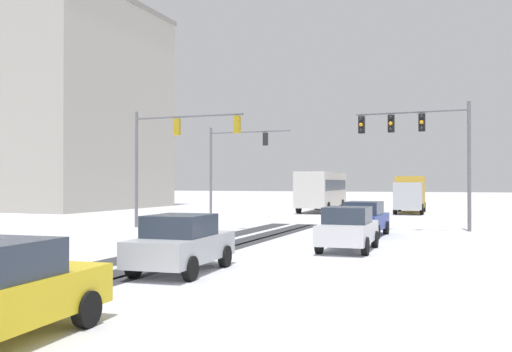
{
  "coord_description": "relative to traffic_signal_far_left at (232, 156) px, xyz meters",
  "views": [
    {
      "loc": [
        8.63,
        -3.93,
        2.52
      ],
      "look_at": [
        0.0,
        19.53,
        2.8
      ],
      "focal_mm": 40.1,
      "sensor_mm": 36.0,
      "label": 1
    }
  ],
  "objects": [
    {
      "name": "car_blue_lead",
      "position": [
        11.24,
        -10.88,
        -3.62
      ],
      "size": [
        1.93,
        4.15,
        1.62
      ],
      "color": "#233899",
      "rests_on": "ground"
    },
    {
      "name": "box_truck_delivery",
      "position": [
        11.41,
        10.67,
        -2.8
      ],
      "size": [
        2.49,
        7.47,
        3.02
      ],
      "color": "#B7BABF",
      "rests_on": "ground"
    },
    {
      "name": "traffic_signal_far_left",
      "position": [
        0.0,
        0.0,
        0.0
      ],
      "size": [
        6.15,
        0.38,
        6.5
      ],
      "color": "slate",
      "rests_on": "ground"
    },
    {
      "name": "wheel_track_left_lane",
      "position": [
        5.19,
        -19.92,
        -4.43
      ],
      "size": [
        1.18,
        30.68,
        0.01
      ],
      "primitive_type": "cube",
      "color": "#38383D",
      "rests_on": "ground"
    },
    {
      "name": "office_building_far_left_block",
      "position": [
        -25.44,
        8.05,
        5.56
      ],
      "size": [
        23.38,
        18.5,
        19.98
      ],
      "color": "#B2ADA3",
      "rests_on": "ground"
    },
    {
      "name": "traffic_signal_near_right",
      "position": [
        13.65,
        -7.87,
        0.34
      ],
      "size": [
        5.68,
        0.56,
        6.5
      ],
      "color": "slate",
      "rests_on": "ground"
    },
    {
      "name": "car_silver_third",
      "position": [
        8.24,
        -23.48,
        -3.62
      ],
      "size": [
        2.0,
        4.18,
        1.62
      ],
      "color": "#B7BABF",
      "rests_on": "ground"
    },
    {
      "name": "wheel_track_right_lane",
      "position": [
        7.35,
        -19.92,
        -4.43
      ],
      "size": [
        0.71,
        30.68,
        0.01
      ],
      "primitive_type": "cube",
      "color": "#38383D",
      "rests_on": "ground"
    },
    {
      "name": "car_white_second",
      "position": [
        11.64,
        -16.82,
        -3.62
      ],
      "size": [
        1.89,
        4.13,
        1.62
      ],
      "color": "silver",
      "rests_on": "ground"
    },
    {
      "name": "bus_oncoming",
      "position": [
        3.96,
        10.9,
        -2.44
      ],
      "size": [
        3.04,
        11.1,
        3.38
      ],
      "color": "silver",
      "rests_on": "ground"
    },
    {
      "name": "traffic_signal_near_left",
      "position": [
        0.6,
        -10.01,
        0.23
      ],
      "size": [
        6.6,
        0.47,
        6.5
      ],
      "color": "slate",
      "rests_on": "ground"
    },
    {
      "name": "wheel_track_center",
      "position": [
        6.68,
        -19.92,
        -4.43
      ],
      "size": [
        0.99,
        30.68,
        0.01
      ],
      "primitive_type": "cube",
      "color": "#38383D",
      "rests_on": "ground"
    }
  ]
}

